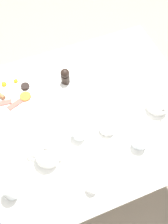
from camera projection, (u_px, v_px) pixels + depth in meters
name	position (u px, v px, depth m)	size (l,w,h in m)	color
ground_plane	(84.00, 159.00, 2.04)	(8.00, 8.00, 0.00)	gray
table	(84.00, 119.00, 1.48)	(1.02, 1.24, 0.70)	white
breakfast_plate	(13.00, 93.00, 1.49)	(0.30, 0.30, 0.04)	white
teapot_near	(47.00, 153.00, 1.26)	(0.12, 0.20, 0.13)	white
teapot_far	(159.00, 101.00, 1.41)	(0.21, 0.12, 0.13)	white
teacup_with_saucer_left	(108.00, 127.00, 1.36)	(0.16, 0.16, 0.07)	white
water_glass_tall	(79.00, 130.00, 1.32)	(0.08, 0.08, 0.11)	white
water_glass_short	(9.00, 189.00, 1.16)	(0.08, 0.08, 0.12)	white
wine_glass_spare	(141.00, 139.00, 1.29)	(0.08, 0.08, 0.11)	white
creamer_jug	(92.00, 187.00, 1.20)	(0.08, 0.05, 0.06)	white
pepper_grinder	(65.00, 76.00, 1.50)	(0.05, 0.05, 0.11)	black
fork_by_plate	(128.00, 64.00, 1.61)	(0.16, 0.03, 0.00)	silver
spoon_for_tea	(47.00, 120.00, 1.41)	(0.14, 0.07, 0.00)	silver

